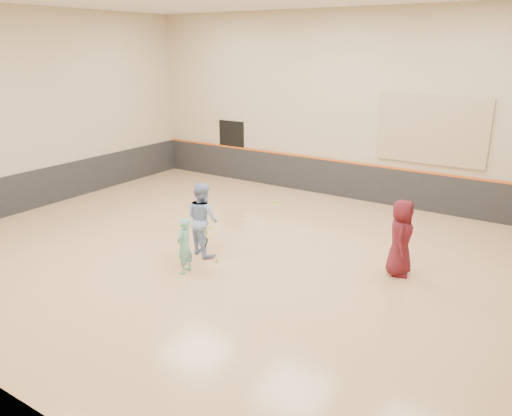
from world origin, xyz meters
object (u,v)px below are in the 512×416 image
Objects in this scene: instructor at (203,219)px; spare_racket at (276,202)px; girl at (184,246)px; young_man at (401,238)px.

spare_racket is (-0.60, 4.45, -0.84)m from instructor.
spare_racket is at bearing -63.08° from instructor.
girl is 0.72× the size of instructor.
instructor reaches higher than spare_racket.
girl is 1.14m from instructor.
young_man is at bearing 115.44° from girl.
young_man is at bearing -30.86° from spare_racket.
spare_racket is at bearing 45.87° from young_man.
spare_racket is at bearing -177.27° from girl.
young_man reaches higher than spare_racket.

